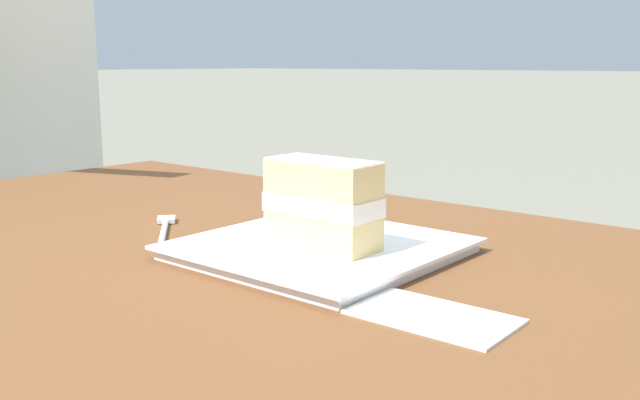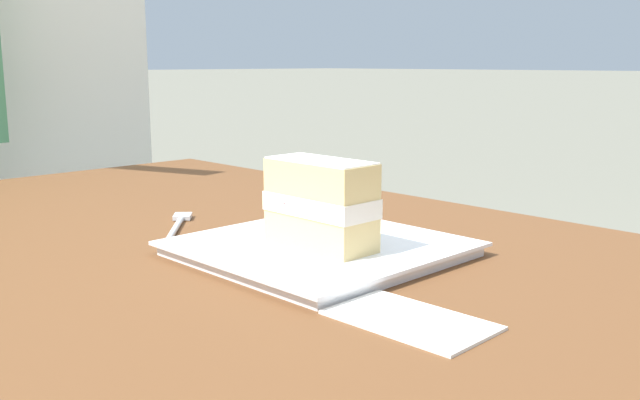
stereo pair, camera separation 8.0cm
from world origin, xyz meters
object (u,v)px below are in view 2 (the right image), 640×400
cake_slice (320,204)px  paper_napkin (410,320)px  patio_table (327,353)px  dessert_fork (177,225)px  dessert_plate (320,249)px

cake_slice → paper_napkin: cake_slice is taller
patio_table → paper_napkin: (0.16, -0.06, 0.10)m
patio_table → dessert_fork: size_ratio=12.21×
dessert_plate → paper_napkin: size_ratio=1.98×
dessert_plate → paper_napkin: dessert_plate is taller
patio_table → cake_slice: 0.16m
paper_napkin → dessert_fork: bearing=173.3°
patio_table → dessert_plate: size_ratio=6.12×
cake_slice → patio_table: bearing=-33.9°
dessert_fork → dessert_plate: bearing=10.3°
dessert_plate → paper_napkin: bearing=-24.3°
patio_table → dessert_plate: dessert_plate is taller
patio_table → cake_slice: bearing=146.1°
dessert_fork → patio_table: bearing=1.3°
paper_napkin → cake_slice: bearing=157.6°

